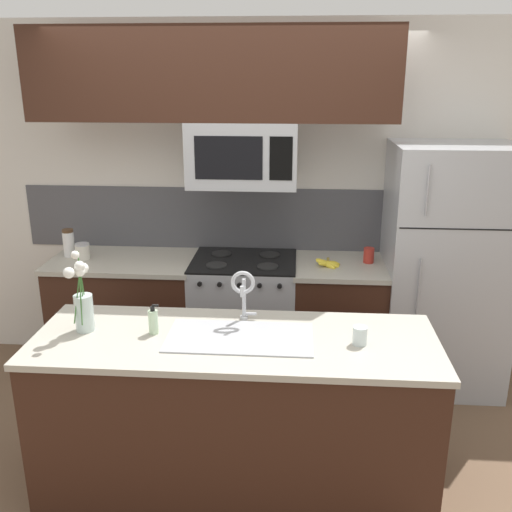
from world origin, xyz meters
The scene contains 19 objects.
ground_plane centered at (0.00, 0.00, 0.00)m, with size 10.00×10.00×0.00m, color brown.
rear_partition centered at (0.30, 1.28, 1.30)m, with size 5.20×0.10×2.60m, color silver.
splash_band centered at (0.00, 1.22, 1.15)m, with size 3.48×0.01×0.48m, color #4C4C51.
back_counter_left centered at (-0.90, 0.90, 0.46)m, with size 1.07×0.65×0.91m.
back_counter_right centered at (0.70, 0.90, 0.46)m, with size 0.67×0.65×0.91m.
stove_range centered at (0.00, 0.90, 0.46)m, with size 0.76×0.64×0.93m.
microwave centered at (0.00, 0.88, 1.69)m, with size 0.74×0.40×0.44m.
upper_cabinet_band centered at (-0.20, 0.85, 2.22)m, with size 2.44×0.34×0.60m, color #381E14.
refrigerator centered at (1.44, 0.92, 0.89)m, with size 0.85×0.74×1.77m.
storage_jar_tall centered at (-1.32, 0.94, 1.01)m, with size 0.08×0.08×0.21m.
storage_jar_medium centered at (-1.20, 0.88, 0.97)m, with size 0.11×0.11×0.12m.
banana_bunch centered at (0.61, 0.84, 0.93)m, with size 0.19×0.16×0.08m.
coffee_tin centered at (0.91, 0.95, 0.97)m, with size 0.08×0.08×0.11m, color #B22D23.
island_counter centered at (0.07, -0.35, 0.46)m, with size 2.12×0.75×0.91m.
kitchen_sink centered at (0.10, -0.35, 0.84)m, with size 0.76×0.39×0.16m.
sink_faucet centered at (0.10, -0.16, 1.11)m, with size 0.14×0.14×0.31m.
dish_soap_bottle centered at (-0.36, -0.33, 0.98)m, with size 0.06×0.05×0.16m.
spare_glass centered at (0.71, -0.38, 0.96)m, with size 0.07×0.07×0.10m.
flower_vase centered at (-0.74, -0.32, 1.06)m, with size 0.11×0.15×0.47m.
Camera 1 is at (0.38, -3.03, 2.23)m, focal length 40.00 mm.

